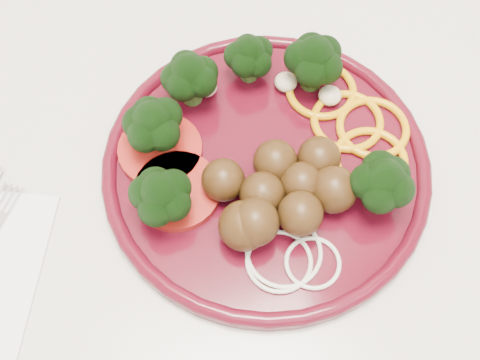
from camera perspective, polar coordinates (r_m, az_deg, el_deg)
name	(u,v)px	position (r m, az deg, el deg)	size (l,w,h in m)	color
counter	(225,309)	(0.98, -1.44, -12.13)	(2.40, 0.60, 0.90)	white
plate	(263,155)	(0.55, 2.16, 2.35)	(0.30, 0.30, 0.07)	#400714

